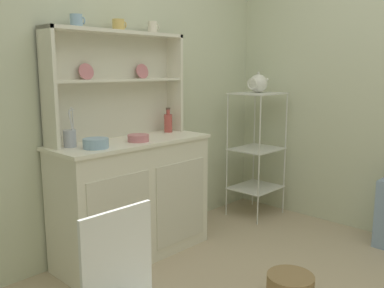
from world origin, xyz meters
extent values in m
cube|color=beige|center=(0.00, 1.62, 1.25)|extent=(3.84, 0.05, 2.50)
cube|color=silver|center=(-0.03, 1.37, 0.43)|extent=(1.14, 0.42, 0.85)
cube|color=beige|center=(-0.31, 1.16, 0.38)|extent=(0.48, 0.01, 0.60)
cube|color=beige|center=(0.24, 1.16, 0.38)|extent=(0.48, 0.01, 0.60)
cube|color=white|center=(-0.03, 1.37, 0.84)|extent=(1.17, 0.45, 0.02)
cube|color=silver|center=(-0.03, 1.57, 1.23)|extent=(1.09, 0.02, 0.75)
cube|color=silver|center=(-0.57, 1.49, 1.23)|extent=(0.02, 0.18, 0.75)
cube|color=silver|center=(0.50, 1.49, 1.23)|extent=(0.02, 0.18, 0.75)
cube|color=silver|center=(-0.03, 1.49, 1.26)|extent=(1.05, 0.16, 0.02)
cube|color=silver|center=(-0.03, 1.49, 1.59)|extent=(1.09, 0.18, 0.02)
cylinder|color=#D17A84|center=(-0.27, 1.53, 1.32)|extent=(0.11, 0.03, 0.11)
cylinder|color=#D17A84|center=(0.21, 1.53, 1.32)|extent=(0.11, 0.03, 0.11)
cylinder|color=silver|center=(1.09, 1.06, 0.57)|extent=(0.01, 0.01, 1.13)
cylinder|color=silver|center=(1.51, 1.06, 0.57)|extent=(0.01, 0.01, 1.13)
cylinder|color=silver|center=(1.09, 1.41, 0.57)|extent=(0.01, 0.01, 1.13)
cylinder|color=silver|center=(1.51, 1.41, 0.57)|extent=(0.01, 0.01, 1.13)
cube|color=silver|center=(1.30, 1.24, 1.13)|extent=(0.44, 0.37, 0.01)
cube|color=silver|center=(1.30, 1.24, 0.62)|extent=(0.44, 0.37, 0.01)
cube|color=silver|center=(1.30, 1.24, 0.26)|extent=(0.44, 0.37, 0.01)
cube|color=white|center=(-0.98, 0.26, 0.65)|extent=(0.31, 0.02, 0.40)
cylinder|color=#8EB2D1|center=(-0.35, 1.49, 1.64)|extent=(0.08, 0.08, 0.08)
torus|color=#8EB2D1|center=(-0.30, 1.49, 1.64)|extent=(0.01, 0.05, 0.05)
cylinder|color=#DBB760|center=(-0.03, 1.49, 1.64)|extent=(0.08, 0.08, 0.08)
torus|color=#DBB760|center=(0.03, 1.49, 1.64)|extent=(0.01, 0.04, 0.04)
cylinder|color=silver|center=(0.28, 1.49, 1.64)|extent=(0.07, 0.07, 0.09)
torus|color=silver|center=(0.33, 1.49, 1.65)|extent=(0.01, 0.05, 0.05)
cylinder|color=#8EB2D1|center=(-0.37, 1.29, 0.88)|extent=(0.16, 0.16, 0.06)
cylinder|color=#D17A84|center=(-0.03, 1.29, 0.88)|extent=(0.15, 0.15, 0.05)
cylinder|color=#B74C47|center=(0.40, 1.45, 0.92)|extent=(0.06, 0.06, 0.14)
cylinder|color=#B74C47|center=(0.40, 1.45, 1.01)|extent=(0.03, 0.03, 0.04)
cylinder|color=#4C382D|center=(0.40, 1.45, 1.04)|extent=(0.03, 0.03, 0.01)
cylinder|color=#B2B7C6|center=(-0.46, 1.45, 0.91)|extent=(0.08, 0.08, 0.11)
cylinder|color=silver|center=(-0.44, 1.43, 0.99)|extent=(0.02, 0.03, 0.19)
ellipsoid|color=silver|center=(-0.44, 1.43, 1.09)|extent=(0.02, 0.01, 0.01)
cylinder|color=silver|center=(-0.46, 1.42, 1.00)|extent=(0.04, 0.02, 0.20)
ellipsoid|color=silver|center=(-0.46, 1.42, 1.10)|extent=(0.02, 0.01, 0.01)
cylinder|color=silver|center=(-0.46, 1.42, 0.99)|extent=(0.04, 0.01, 0.18)
ellipsoid|color=silver|center=(-0.46, 1.42, 1.09)|extent=(0.02, 0.01, 0.01)
sphere|color=white|center=(1.30, 1.24, 1.21)|extent=(0.16, 0.16, 0.16)
sphere|color=silver|center=(1.30, 1.24, 1.31)|extent=(0.02, 0.02, 0.02)
cylinder|color=white|center=(1.41, 1.24, 1.23)|extent=(0.09, 0.02, 0.07)
torus|color=white|center=(1.20, 1.24, 1.21)|extent=(0.01, 0.10, 0.10)
camera|label=1|loc=(-1.81, -0.90, 1.34)|focal=38.84mm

